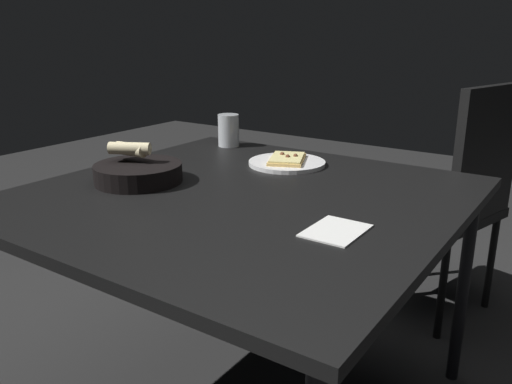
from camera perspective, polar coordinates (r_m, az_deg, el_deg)
dining_table at (r=1.51m, az=-1.57°, el=-1.87°), size 1.17×1.17×0.72m
pizza_plate at (r=1.80m, az=3.40°, el=3.31°), size 0.26×0.26×0.04m
bread_basket at (r=1.63m, az=-12.75°, el=2.25°), size 0.27×0.27×0.12m
beer_glass at (r=2.09m, az=-3.02°, el=6.56°), size 0.08×0.08×0.13m
napkin at (r=1.22m, az=8.71°, el=-4.19°), size 0.16×0.12×0.00m
chair_near at (r=2.25m, az=20.90°, el=0.11°), size 0.54×0.54×0.98m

